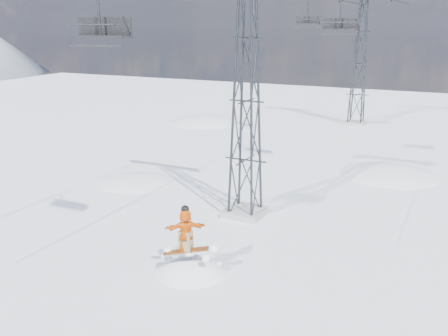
{
  "coord_description": "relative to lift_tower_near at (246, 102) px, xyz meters",
  "views": [
    {
      "loc": [
        9.74,
        -12.57,
        8.82
      ],
      "look_at": [
        1.6,
        4.07,
        3.47
      ],
      "focal_mm": 40.0,
      "sensor_mm": 36.0,
      "label": 1
    }
  ],
  "objects": [
    {
      "name": "ground",
      "position": [
        -0.8,
        -8.0,
        -5.47
      ],
      "size": [
        120.0,
        120.0,
        0.0
      ],
      "primitive_type": "plane",
      "color": "white",
      "rests_on": "ground"
    },
    {
      "name": "snow_terrain",
      "position": [
        -5.57,
        13.24,
        -15.06
      ],
      "size": [
        39.0,
        37.0,
        22.0
      ],
      "color": "white",
      "rests_on": "ground"
    },
    {
      "name": "lift_tower_near",
      "position": [
        0.0,
        0.0,
        0.0
      ],
      "size": [
        5.2,
        1.8,
        11.43
      ],
      "color": "#999999",
      "rests_on": "ground"
    },
    {
      "name": "lift_tower_far",
      "position": [
        0.0,
        25.0,
        0.0
      ],
      "size": [
        5.2,
        1.8,
        11.43
      ],
      "color": "#999999",
      "rests_on": "ground"
    },
    {
      "name": "snowboarder_jump",
      "position": [
        0.5,
        -6.12,
        -7.11
      ],
      "size": [
        4.4,
        4.4,
        6.66
      ],
      "color": "white",
      "rests_on": "ground"
    },
    {
      "name": "lift_chair_near",
      "position": [
        -2.2,
        -7.01,
        3.2
      ],
      "size": [
        2.2,
        0.63,
        2.73
      ],
      "color": "black",
      "rests_on": "ground"
    },
    {
      "name": "lift_chair_mid",
      "position": [
        2.2,
        7.7,
        3.32
      ],
      "size": [
        2.08,
        0.6,
        2.58
      ],
      "color": "black",
      "rests_on": "ground"
    },
    {
      "name": "lift_chair_far",
      "position": [
        -2.2,
        16.1,
        3.58
      ],
      "size": [
        1.81,
        0.52,
        2.25
      ],
      "color": "black",
      "rests_on": "ground"
    }
  ]
}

